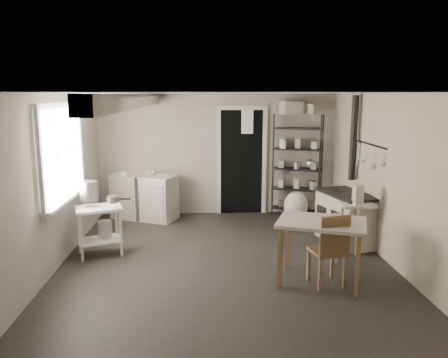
{
  "coord_description": "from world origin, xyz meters",
  "views": [
    {
      "loc": [
        -0.31,
        -5.79,
        2.28
      ],
      "look_at": [
        0.0,
        0.3,
        1.1
      ],
      "focal_mm": 35.0,
      "sensor_mm": 36.0,
      "label": 1
    }
  ],
  "objects_px": {
    "shelf_rack": "(297,166)",
    "stove": "(346,215)",
    "flour_sack": "(296,207)",
    "stockpot": "(89,191)",
    "chair": "(327,246)",
    "base_cabinets": "(144,194)",
    "work_table": "(320,253)",
    "prep_table": "(100,228)"
  },
  "relations": [
    {
      "from": "shelf_rack",
      "to": "stove",
      "type": "relative_size",
      "value": 1.91
    },
    {
      "from": "stove",
      "to": "flour_sack",
      "type": "distance_m",
      "value": 1.38
    },
    {
      "from": "stockpot",
      "to": "chair",
      "type": "distance_m",
      "value": 3.36
    },
    {
      "from": "shelf_rack",
      "to": "chair",
      "type": "height_order",
      "value": "shelf_rack"
    },
    {
      "from": "shelf_rack",
      "to": "stove",
      "type": "xyz_separation_m",
      "value": [
        0.42,
        -1.66,
        -0.51
      ]
    },
    {
      "from": "base_cabinets",
      "to": "shelf_rack",
      "type": "xyz_separation_m",
      "value": [
        2.89,
        0.12,
        0.49
      ]
    },
    {
      "from": "stove",
      "to": "flour_sack",
      "type": "height_order",
      "value": "stove"
    },
    {
      "from": "stove",
      "to": "work_table",
      "type": "distance_m",
      "value": 1.64
    },
    {
      "from": "base_cabinets",
      "to": "chair",
      "type": "relative_size",
      "value": 1.38
    },
    {
      "from": "stove",
      "to": "shelf_rack",
      "type": "bearing_deg",
      "value": 90.5
    },
    {
      "from": "base_cabinets",
      "to": "work_table",
      "type": "height_order",
      "value": "base_cabinets"
    },
    {
      "from": "prep_table",
      "to": "work_table",
      "type": "height_order",
      "value": "work_table"
    },
    {
      "from": "work_table",
      "to": "chair",
      "type": "relative_size",
      "value": 1.13
    },
    {
      "from": "flour_sack",
      "to": "base_cabinets",
      "type": "bearing_deg",
      "value": 174.53
    },
    {
      "from": "base_cabinets",
      "to": "shelf_rack",
      "type": "distance_m",
      "value": 2.93
    },
    {
      "from": "base_cabinets",
      "to": "flour_sack",
      "type": "height_order",
      "value": "base_cabinets"
    },
    {
      "from": "prep_table",
      "to": "work_table",
      "type": "distance_m",
      "value": 3.1
    },
    {
      "from": "prep_table",
      "to": "stove",
      "type": "height_order",
      "value": "stove"
    },
    {
      "from": "stockpot",
      "to": "flour_sack",
      "type": "distance_m",
      "value": 3.74
    },
    {
      "from": "chair",
      "to": "flour_sack",
      "type": "relative_size",
      "value": 1.71
    },
    {
      "from": "stockpot",
      "to": "chair",
      "type": "height_order",
      "value": "stockpot"
    },
    {
      "from": "prep_table",
      "to": "stove",
      "type": "bearing_deg",
      "value": 5.43
    },
    {
      "from": "prep_table",
      "to": "base_cabinets",
      "type": "xyz_separation_m",
      "value": [
        0.4,
        1.89,
        0.06
      ]
    },
    {
      "from": "prep_table",
      "to": "chair",
      "type": "height_order",
      "value": "chair"
    },
    {
      "from": "work_table",
      "to": "shelf_rack",
      "type": "bearing_deg",
      "value": 83.1
    },
    {
      "from": "stockpot",
      "to": "chair",
      "type": "xyz_separation_m",
      "value": [
        3.11,
        -1.19,
        -0.45
      ]
    },
    {
      "from": "base_cabinets",
      "to": "work_table",
      "type": "bearing_deg",
      "value": -25.62
    },
    {
      "from": "flour_sack",
      "to": "shelf_rack",
      "type": "bearing_deg",
      "value": 76.8
    },
    {
      "from": "stove",
      "to": "base_cabinets",
      "type": "bearing_deg",
      "value": 141.37
    },
    {
      "from": "stockpot",
      "to": "stove",
      "type": "bearing_deg",
      "value": 4.51
    },
    {
      "from": "stockpot",
      "to": "work_table",
      "type": "xyz_separation_m",
      "value": [
        3.04,
        -1.13,
        -0.56
      ]
    },
    {
      "from": "stove",
      "to": "chair",
      "type": "bearing_deg",
      "value": -129.78
    },
    {
      "from": "stockpot",
      "to": "chair",
      "type": "relative_size",
      "value": 0.3
    },
    {
      "from": "prep_table",
      "to": "work_table",
      "type": "bearing_deg",
      "value": -20.38
    },
    {
      "from": "stove",
      "to": "work_table",
      "type": "relative_size",
      "value": 0.98
    },
    {
      "from": "stockpot",
      "to": "stove",
      "type": "xyz_separation_m",
      "value": [
        3.84,
        0.3,
        -0.5
      ]
    },
    {
      "from": "base_cabinets",
      "to": "stove",
      "type": "distance_m",
      "value": 3.65
    },
    {
      "from": "prep_table",
      "to": "stockpot",
      "type": "bearing_deg",
      "value": 159.99
    },
    {
      "from": "work_table",
      "to": "flour_sack",
      "type": "distance_m",
      "value": 2.72
    },
    {
      "from": "stockpot",
      "to": "base_cabinets",
      "type": "distance_m",
      "value": 1.97
    },
    {
      "from": "chair",
      "to": "flour_sack",
      "type": "xyz_separation_m",
      "value": [
        0.22,
        2.76,
        -0.25
      ]
    },
    {
      "from": "base_cabinets",
      "to": "work_table",
      "type": "xyz_separation_m",
      "value": [
        2.51,
        -2.97,
        -0.08
      ]
    }
  ]
}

